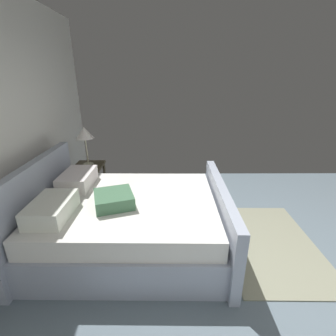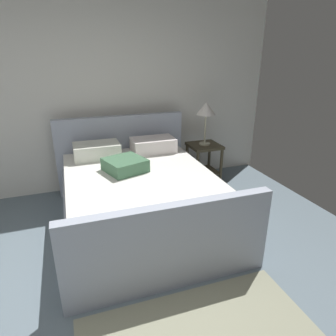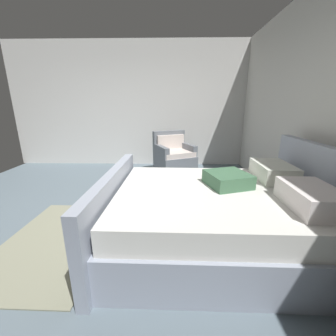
{
  "view_description": "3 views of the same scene",
  "coord_description": "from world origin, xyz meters",
  "views": [
    {
      "loc": [
        -1.99,
        1.06,
        1.97
      ],
      "look_at": [
        0.73,
        1.04,
        0.91
      ],
      "focal_mm": 26.14,
      "sensor_mm": 36.0,
      "label": 1
    },
    {
      "loc": [
        -0.23,
        -1.44,
        1.86
      ],
      "look_at": [
        0.75,
        1.28,
        0.74
      ],
      "focal_mm": 31.95,
      "sensor_mm": 36.0,
      "label": 2
    },
    {
      "loc": [
        2.51,
        1.06,
        1.43
      ],
      "look_at": [
        0.71,
        1.02,
        0.91
      ],
      "focal_mm": 22.98,
      "sensor_mm": 36.0,
      "label": 3
    }
  ],
  "objects": [
    {
      "name": "bed",
      "position": [
        0.49,
        1.53,
        0.34
      ],
      "size": [
        1.78,
        2.22,
        1.06
      ],
      "color": "#9DA5B7",
      "rests_on": "ground"
    },
    {
      "name": "wall_back",
      "position": [
        0.0,
        2.79,
        1.42
      ],
      "size": [
        5.64,
        0.12,
        2.84
      ],
      "primitive_type": "cube",
      "color": "silver",
      "rests_on": "ground"
    },
    {
      "name": "table_lamp_right",
      "position": [
        1.69,
        2.31,
        1.1
      ],
      "size": [
        0.27,
        0.27,
        0.61
      ],
      "color": "#B7B293",
      "rests_on": "nightstand_right"
    },
    {
      "name": "nightstand_right",
      "position": [
        1.69,
        2.31,
        0.4
      ],
      "size": [
        0.44,
        0.44,
        0.6
      ],
      "color": "#3A3221",
      "rests_on": "ground"
    }
  ]
}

